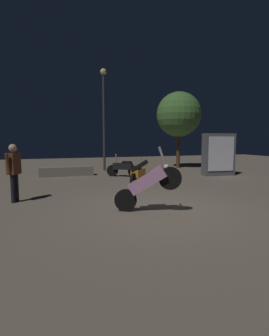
{
  "coord_description": "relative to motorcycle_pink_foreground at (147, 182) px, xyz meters",
  "views": [
    {
      "loc": [
        -2.81,
        -6.1,
        1.79
      ],
      "look_at": [
        -0.47,
        0.85,
        1.0
      ],
      "focal_mm": 28.2,
      "sensor_mm": 36.0,
      "label": 1
    }
  ],
  "objects": [
    {
      "name": "motorcycle_black_parked_left",
      "position": [
        1.17,
        6.2,
        -0.31
      ],
      "size": [
        1.4,
        1.06,
        1.11
      ],
      "rotation": [
        0.0,
        0.0,
        2.51
      ],
      "color": "black",
      "rests_on": "ground_plane"
    },
    {
      "name": "motorcycle_orange_parked_right",
      "position": [
        1.03,
        3.6,
        -0.31
      ],
      "size": [
        1.1,
        1.37,
        1.11
      ],
      "rotation": [
        0.0,
        0.0,
        0.91
      ],
      "color": "black",
      "rests_on": "ground_plane"
    },
    {
      "name": "kiosk_billboard",
      "position": [
        5.85,
        5.17,
        0.31
      ],
      "size": [
        1.64,
        0.69,
        2.1
      ],
      "rotation": [
        0.0,
        0.0,
        3.04
      ],
      "color": "#595960",
      "rests_on": "ground_plane"
    },
    {
      "name": "motorcycle_pink_foreground",
      "position": [
        0.0,
        0.0,
        0.0
      ],
      "size": [
        1.52,
        0.85,
        1.63
      ],
      "rotation": [
        0.0,
        0.0,
        -0.48
      ],
      "color": "black",
      "rests_on": "ground_plane"
    },
    {
      "name": "streetlamp_near",
      "position": [
        0.89,
        9.12,
        2.85
      ],
      "size": [
        0.36,
        0.36,
        5.77
      ],
      "color": "#38383D",
      "rests_on": "ground_plane"
    },
    {
      "name": "person_rider_beside",
      "position": [
        -3.22,
        2.19,
        0.25
      ],
      "size": [
        0.41,
        0.62,
        1.67
      ],
      "rotation": [
        0.0,
        0.0,
        5.76
      ],
      "color": "black",
      "rests_on": "ground_plane"
    },
    {
      "name": "planter_wall_low",
      "position": [
        -1.4,
        7.35,
        -0.52
      ],
      "size": [
        2.6,
        0.5,
        0.45
      ],
      "color": "gray",
      "rests_on": "ground_plane"
    },
    {
      "name": "ground_plane",
      "position": [
        0.47,
        0.14,
        -0.74
      ],
      "size": [
        40.0,
        40.0,
        0.0
      ],
      "primitive_type": "plane",
      "color": "#756656"
    },
    {
      "name": "tree_left_bg",
      "position": [
        5.66,
        9.07,
        2.61
      ],
      "size": [
        2.79,
        2.79,
        4.76
      ],
      "color": "#4C331E",
      "rests_on": "ground_plane"
    }
  ]
}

